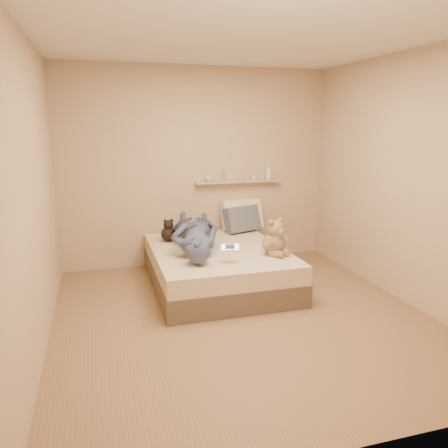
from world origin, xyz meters
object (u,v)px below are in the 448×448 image
object	(u,v)px
teddy_bear	(275,240)
dark_plush	(168,232)
person	(195,233)
bed	(217,267)
game_console	(230,247)
pillow_cream	(242,215)
pillow_grey	(242,219)
wall_shelf	(238,182)

from	to	relation	value
teddy_bear	dark_plush	size ratio (longest dim) A/B	1.44
teddy_bear	person	world-z (taller)	teddy_bear
bed	game_console	bearing A→B (deg)	-91.78
pillow_cream	game_console	bearing A→B (deg)	-113.00
bed	pillow_cream	bearing A→B (deg)	55.35
pillow_cream	pillow_grey	xyz separation A→B (m)	(-0.04, -0.14, -0.03)
dark_plush	pillow_grey	xyz separation A→B (m)	(1.03, 0.23, 0.05)
teddy_bear	pillow_grey	size ratio (longest dim) A/B	0.82
dark_plush	wall_shelf	bearing A→B (deg)	23.27
teddy_bear	person	distance (m)	0.94
dark_plush	pillow_cream	xyz separation A→B (m)	(1.07, 0.37, 0.08)
pillow_cream	person	xyz separation A→B (m)	(-0.82, -0.75, -0.02)
dark_plush	pillow_grey	bearing A→B (deg)	12.62
bed	pillow_grey	distance (m)	0.96
bed	person	bearing A→B (deg)	161.70
teddy_bear	pillow_cream	size ratio (longest dim) A/B	0.75
game_console	pillow_grey	xyz separation A→B (m)	(0.55, 1.25, 0.01)
teddy_bear	wall_shelf	world-z (taller)	wall_shelf
bed	game_console	world-z (taller)	game_console
bed	person	distance (m)	0.48
dark_plush	pillow_cream	size ratio (longest dim) A/B	0.52
bed	game_console	xyz separation A→B (m)	(-0.02, -0.56, 0.39)
bed	wall_shelf	size ratio (longest dim) A/B	1.58
pillow_cream	wall_shelf	bearing A→B (deg)	106.68
pillow_cream	wall_shelf	world-z (taller)	wall_shelf
bed	dark_plush	size ratio (longest dim) A/B	6.68
game_console	teddy_bear	bearing A→B (deg)	14.42
game_console	wall_shelf	size ratio (longest dim) A/B	0.17
person	wall_shelf	size ratio (longest dim) A/B	1.26
teddy_bear	pillow_cream	bearing A→B (deg)	88.60
dark_plush	wall_shelf	distance (m)	1.26
pillow_grey	person	size ratio (longest dim) A/B	0.33
pillow_cream	wall_shelf	size ratio (longest dim) A/B	0.46
bed	wall_shelf	world-z (taller)	wall_shelf
pillow_grey	wall_shelf	xyz separation A→B (m)	(0.01, 0.22, 0.48)
game_console	teddy_bear	world-z (taller)	teddy_bear
bed	pillow_cream	distance (m)	1.10
dark_plush	person	xyz separation A→B (m)	(0.25, -0.38, 0.06)
pillow_grey	dark_plush	bearing A→B (deg)	-167.38
teddy_bear	wall_shelf	distance (m)	1.41
game_console	pillow_cream	xyz separation A→B (m)	(0.59, 1.39, 0.04)
teddy_bear	pillow_cream	xyz separation A→B (m)	(0.03, 1.25, 0.03)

